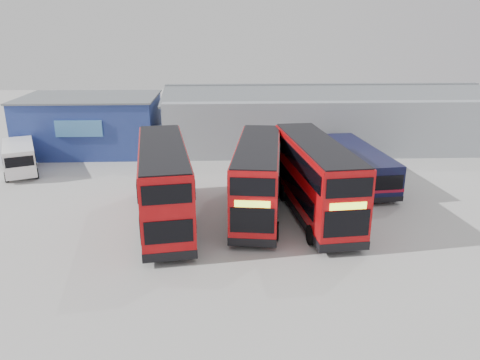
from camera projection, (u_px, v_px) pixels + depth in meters
ground_plane at (255, 226)px, 27.91m from camera, size 120.00×120.00×0.00m
office_block at (92, 124)px, 43.56m from camera, size 12.30×8.32×5.12m
maintenance_shed at (321, 117)px, 46.30m from camera, size 30.50×12.00×5.89m
double_decker_left at (164, 185)px, 27.77m from camera, size 4.37×11.63×4.81m
double_decker_centre at (258, 179)px, 29.11m from camera, size 3.97×11.05×4.58m
double_decker_right at (315, 180)px, 28.73m from camera, size 3.80×11.46×4.76m
single_decker_blue at (359, 166)px, 35.13m from camera, size 3.27×10.08×2.69m
panel_van at (19, 157)px, 37.21m from camera, size 4.17×5.95×2.43m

